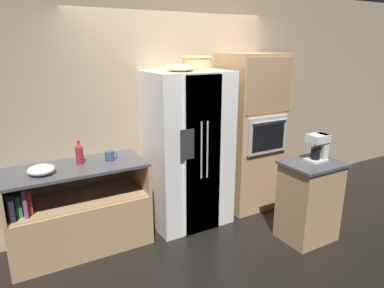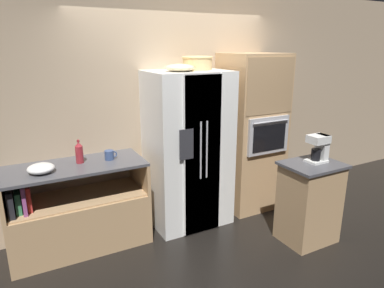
% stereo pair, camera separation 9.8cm
% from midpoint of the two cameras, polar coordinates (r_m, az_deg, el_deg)
% --- Properties ---
extents(ground_plane, '(20.00, 20.00, 0.00)m').
position_cam_midpoint_polar(ground_plane, '(4.41, -0.93, -12.66)').
color(ground_plane, black).
extents(wall_back, '(12.00, 0.06, 2.80)m').
position_cam_midpoint_polar(wall_back, '(4.30, -3.75, 6.44)').
color(wall_back, tan).
rests_on(wall_back, ground_plane).
extents(counter_left, '(1.42, 0.63, 0.93)m').
position_cam_midpoint_polar(counter_left, '(3.94, -19.07, -11.69)').
color(counter_left, tan).
rests_on(counter_left, ground_plane).
extents(refrigerator, '(0.92, 0.74, 1.85)m').
position_cam_midpoint_polar(refrigerator, '(4.07, -1.33, -0.96)').
color(refrigerator, white).
rests_on(refrigerator, ground_plane).
extents(wall_oven, '(0.74, 0.72, 2.03)m').
position_cam_midpoint_polar(wall_oven, '(4.57, 9.00, 1.95)').
color(wall_oven, tan).
rests_on(wall_oven, ground_plane).
extents(island_counter, '(0.62, 0.49, 0.91)m').
position_cam_midpoint_polar(island_counter, '(4.05, 18.24, -8.98)').
color(island_counter, tan).
rests_on(island_counter, ground_plane).
extents(wicker_basket, '(0.35, 0.35, 0.15)m').
position_cam_midpoint_polar(wicker_basket, '(4.02, 0.09, 13.43)').
color(wicker_basket, tan).
rests_on(wicker_basket, refrigerator).
extents(fruit_bowl, '(0.32, 0.32, 0.08)m').
position_cam_midpoint_polar(fruit_bowl, '(3.78, -2.80, 12.60)').
color(fruit_bowl, beige).
rests_on(fruit_bowl, refrigerator).
extents(bottle_tall, '(0.08, 0.08, 0.25)m').
position_cam_midpoint_polar(bottle_tall, '(3.74, -18.98, -1.49)').
color(bottle_tall, maroon).
rests_on(bottle_tall, counter_left).
extents(mug, '(0.14, 0.10, 0.10)m').
position_cam_midpoint_polar(mug, '(3.78, -14.26, -1.90)').
color(mug, '#384C7A').
rests_on(mug, counter_left).
extents(mixing_bowl, '(0.25, 0.25, 0.09)m').
position_cam_midpoint_polar(mixing_bowl, '(3.59, -24.56, -3.92)').
color(mixing_bowl, white).
rests_on(mixing_bowl, counter_left).
extents(coffee_maker, '(0.21, 0.17, 0.30)m').
position_cam_midpoint_polar(coffee_maker, '(3.92, 19.69, -0.35)').
color(coffee_maker, white).
rests_on(coffee_maker, island_counter).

